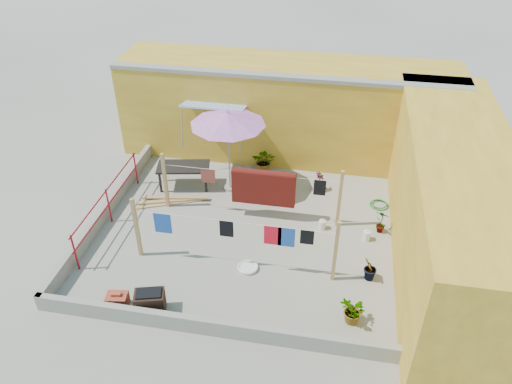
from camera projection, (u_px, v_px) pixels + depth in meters
ground at (245, 232)px, 13.88m from camera, size 80.00×80.00×0.00m
wall_back at (287, 109)px, 16.69m from camera, size 11.00×3.27×3.21m
wall_right at (452, 206)px, 12.20m from camera, size 2.40×9.00×3.20m
parapet_front at (212, 327)px, 10.86m from camera, size 8.30×0.16×0.44m
parapet_left at (106, 210)px, 14.37m from camera, size 0.16×7.30×0.44m
red_railing at (108, 201)px, 13.88m from camera, size 0.05×4.20×1.10m
clothesline_rig at (260, 193)px, 13.73m from camera, size 5.09×2.35×1.80m
patio_umbrella at (228, 119)px, 14.31m from camera, size 2.86×2.86×2.67m
outdoor_table at (183, 168)px, 15.39m from camera, size 1.72×1.09×0.75m
brick_stack at (117, 301)px, 11.54m from camera, size 0.53×0.42×0.42m
lumber_pile at (172, 201)px, 15.02m from camera, size 2.10×0.95×0.13m
brazier at (150, 302)px, 11.36m from camera, size 0.77×0.61×0.60m
white_basin at (248, 267)px, 12.65m from camera, size 0.53×0.53×0.09m
water_jug_a at (366, 236)px, 13.54m from camera, size 0.20×0.20×0.32m
water_jug_b at (322, 225)px, 13.95m from camera, size 0.20×0.20×0.31m
green_hose at (379, 204)px, 14.90m from camera, size 0.56×0.56×0.08m
plant_back_a at (264, 161)px, 16.23m from camera, size 0.78×0.68×0.85m
plant_back_b at (319, 182)px, 15.42m from camera, size 0.41×0.41×0.62m
plant_right_a at (382, 221)px, 13.69m from camera, size 0.47×0.40×0.74m
plant_right_b at (370, 269)px, 12.16m from camera, size 0.41×0.46×0.71m
plant_right_c at (354, 312)px, 11.07m from camera, size 0.75×0.78×0.67m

